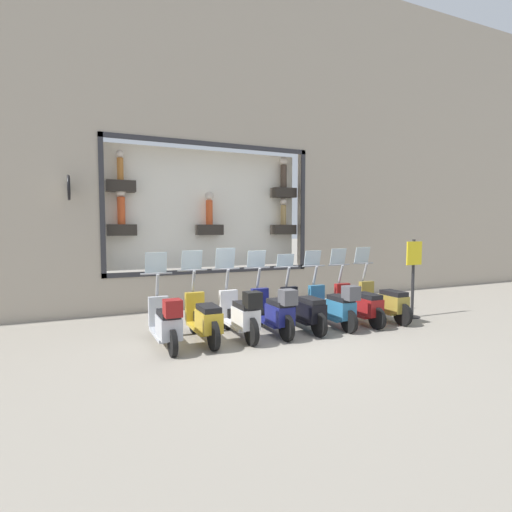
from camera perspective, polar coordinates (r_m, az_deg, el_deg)
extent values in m
plane|color=gray|center=(7.80, 1.92, -11.70)|extent=(120.00, 120.00, 0.00)
cube|color=#ADA08E|center=(17.36, 29.13, 11.99)|extent=(0.40, 15.20, 9.33)
cube|color=#ADA08E|center=(10.99, -6.40, -4.68)|extent=(0.40, 5.61, 0.91)
cube|color=#ADA08E|center=(11.84, -6.67, 27.55)|extent=(0.40, 5.61, 4.97)
cube|color=#2D2D33|center=(10.88, -6.21, 15.58)|extent=(0.04, 5.61, 0.12)
cube|color=#2D2D33|center=(10.72, -6.07, -2.12)|extent=(0.04, 5.61, 0.12)
cube|color=#2D2D33|center=(11.81, 6.70, 6.53)|extent=(0.04, 0.12, 3.45)
cube|color=#2D2D33|center=(10.16, -21.12, 6.68)|extent=(0.04, 0.12, 3.45)
cube|color=white|center=(11.20, -7.04, 6.66)|extent=(0.04, 5.37, 3.21)
cube|color=#28231E|center=(11.92, 3.95, 9.00)|extent=(0.36, 0.70, 0.28)
cylinder|color=#47382D|center=(11.97, 3.96, 11.26)|extent=(0.19, 0.19, 0.67)
sphere|color=beige|center=(12.03, 3.97, 13.41)|extent=(0.24, 0.24, 0.24)
cube|color=#28231E|center=(10.57, -18.77, 9.42)|extent=(0.36, 0.70, 0.28)
cylinder|color=#B26B2D|center=(10.62, -18.83, 11.66)|extent=(0.15, 0.15, 0.55)
sphere|color=beige|center=(10.68, -18.87, 13.66)|extent=(0.20, 0.20, 0.20)
cube|color=#28231E|center=(11.87, 3.92, 3.78)|extent=(0.36, 0.70, 0.28)
cylinder|color=#9E7F4C|center=(11.88, 3.93, 5.87)|extent=(0.16, 0.16, 0.58)
sphere|color=beige|center=(11.90, 3.94, 7.79)|extent=(0.21, 0.21, 0.21)
cube|color=#28231E|center=(10.98, -6.67, 3.74)|extent=(0.36, 0.70, 0.28)
cylinder|color=#CC4C23|center=(10.99, -6.69, 6.19)|extent=(0.18, 0.18, 0.66)
sphere|color=beige|center=(11.01, -6.71, 8.52)|extent=(0.24, 0.24, 0.24)
cube|color=#28231E|center=(10.52, -18.64, 3.54)|extent=(0.36, 0.70, 0.28)
cylinder|color=#CC4C23|center=(10.53, -18.70, 6.15)|extent=(0.19, 0.19, 0.68)
sphere|color=beige|center=(10.56, -18.76, 8.66)|extent=(0.25, 0.25, 0.25)
cylinder|color=black|center=(10.01, -25.16, 8.76)|extent=(0.35, 0.05, 0.05)
torus|color=black|center=(9.83, -25.18, 8.85)|extent=(0.56, 0.06, 0.56)
cylinder|color=white|center=(9.83, -25.18, 8.85)|extent=(0.46, 0.03, 0.46)
cylinder|color=black|center=(10.22, 15.05, -6.65)|extent=(0.49, 0.09, 0.49)
cylinder|color=black|center=(9.27, 20.23, -7.87)|extent=(0.49, 0.09, 0.49)
cube|color=olive|center=(9.74, 17.51, -7.31)|extent=(1.02, 0.38, 0.06)
cube|color=olive|center=(9.43, 19.05, -6.42)|extent=(0.61, 0.35, 0.36)
cube|color=black|center=(9.39, 19.09, -5.04)|extent=(0.58, 0.31, 0.10)
cube|color=olive|center=(10.09, 15.48, -5.09)|extent=(0.12, 0.37, 0.56)
cylinder|color=gray|center=(10.07, 15.28, -2.26)|extent=(0.20, 0.06, 0.45)
cylinder|color=gray|center=(10.11, 15.06, -1.01)|extent=(0.04, 0.61, 0.04)
cube|color=silver|center=(10.12, 14.93, 0.13)|extent=(0.10, 0.42, 0.39)
cylinder|color=black|center=(9.80, 11.76, -7.12)|extent=(0.46, 0.09, 0.46)
cylinder|color=black|center=(8.79, 16.91, -8.52)|extent=(0.46, 0.09, 0.46)
cube|color=maroon|center=(9.29, 14.19, -7.86)|extent=(1.02, 0.38, 0.06)
cube|color=maroon|center=(8.96, 15.70, -6.96)|extent=(0.61, 0.35, 0.36)
cube|color=black|center=(8.92, 15.73, -5.50)|extent=(0.58, 0.31, 0.10)
cube|color=maroon|center=(9.65, 12.21, -5.50)|extent=(0.12, 0.37, 0.56)
cylinder|color=gray|center=(9.64, 12.00, -2.55)|extent=(0.20, 0.06, 0.45)
cylinder|color=gray|center=(9.67, 11.78, -1.25)|extent=(0.04, 0.61, 0.04)
cube|color=silver|center=(9.69, 11.66, -0.07)|extent=(0.10, 0.42, 0.39)
cylinder|color=black|center=(9.41, 8.21, -7.54)|extent=(0.47, 0.09, 0.47)
cylinder|color=black|center=(8.34, 13.16, -9.11)|extent=(0.47, 0.09, 0.47)
cube|color=teal|center=(8.87, 10.53, -8.36)|extent=(1.02, 0.39, 0.06)
cube|color=teal|center=(8.53, 11.99, -7.44)|extent=(0.61, 0.35, 0.36)
cube|color=black|center=(8.49, 12.02, -5.92)|extent=(0.58, 0.31, 0.10)
cube|color=teal|center=(9.25, 8.63, -5.86)|extent=(0.12, 0.37, 0.56)
cylinder|color=gray|center=(9.24, 8.43, -2.78)|extent=(0.20, 0.06, 0.45)
cylinder|color=gray|center=(9.27, 8.21, -1.42)|extent=(0.04, 0.60, 0.04)
cube|color=silver|center=(9.29, 8.09, -0.30)|extent=(0.09, 0.42, 0.35)
cube|color=#4C4C51|center=(8.19, 13.43, -5.16)|extent=(0.28, 0.28, 0.28)
cylinder|color=black|center=(9.05, 4.38, -7.94)|extent=(0.48, 0.09, 0.48)
cylinder|color=black|center=(7.95, 8.99, -9.67)|extent=(0.48, 0.09, 0.48)
cube|color=black|center=(8.49, 6.53, -8.83)|extent=(1.02, 0.38, 0.06)
cube|color=black|center=(8.13, 7.90, -7.90)|extent=(0.61, 0.35, 0.36)
cube|color=black|center=(8.09, 7.91, -6.31)|extent=(0.58, 0.31, 0.10)
cube|color=black|center=(8.89, 4.74, -6.19)|extent=(0.12, 0.37, 0.56)
cylinder|color=gray|center=(8.88, 4.54, -2.98)|extent=(0.20, 0.06, 0.45)
cylinder|color=gray|center=(8.91, 4.34, -1.57)|extent=(0.04, 0.60, 0.04)
cube|color=silver|center=(8.94, 4.22, -0.62)|extent=(0.08, 0.42, 0.29)
cylinder|color=black|center=(8.72, 0.25, -8.30)|extent=(0.50, 0.09, 0.50)
cylinder|color=black|center=(7.59, 4.37, -10.19)|extent=(0.50, 0.09, 0.50)
cube|color=navy|center=(8.16, 2.16, -9.27)|extent=(1.02, 0.39, 0.06)
cube|color=navy|center=(7.78, 3.40, -8.33)|extent=(0.61, 0.35, 0.36)
cube|color=black|center=(7.74, 3.41, -6.67)|extent=(0.58, 0.31, 0.10)
cube|color=navy|center=(8.57, 0.54, -6.49)|extent=(0.12, 0.37, 0.56)
cylinder|color=gray|center=(8.56, 0.35, -3.16)|extent=(0.20, 0.06, 0.45)
cylinder|color=gray|center=(8.60, 0.16, -1.69)|extent=(0.04, 0.60, 0.04)
cube|color=silver|center=(8.62, 0.05, -0.43)|extent=(0.09, 0.42, 0.37)
cube|color=#4C4C51|center=(7.43, 4.58, -5.88)|extent=(0.28, 0.28, 0.28)
cylinder|color=black|center=(8.45, -4.19, -8.66)|extent=(0.52, 0.09, 0.52)
cylinder|color=black|center=(7.29, -0.67, -10.73)|extent=(0.52, 0.09, 0.52)
cube|color=silver|center=(7.87, -2.56, -9.71)|extent=(1.02, 0.39, 0.06)
cube|color=silver|center=(7.49, -1.50, -8.78)|extent=(0.61, 0.35, 0.36)
cube|color=black|center=(7.44, -1.50, -7.06)|extent=(0.58, 0.31, 0.10)
cube|color=silver|center=(8.30, -3.97, -6.80)|extent=(0.12, 0.37, 0.56)
cylinder|color=gray|center=(8.29, -4.15, -3.36)|extent=(0.20, 0.06, 0.45)
cylinder|color=gray|center=(8.33, -4.32, -1.85)|extent=(0.04, 0.60, 0.04)
cube|color=silver|center=(8.35, -4.42, -0.32)|extent=(0.11, 0.42, 0.43)
cube|color=black|center=(7.12, -0.50, -6.25)|extent=(0.28, 0.28, 0.28)
cylinder|color=black|center=(8.24, -8.91, -9.01)|extent=(0.53, 0.09, 0.53)
cylinder|color=black|center=(7.05, -6.10, -11.23)|extent=(0.53, 0.09, 0.53)
cube|color=gold|center=(7.64, -7.62, -10.13)|extent=(1.02, 0.38, 0.06)
cube|color=gold|center=(7.25, -6.78, -9.21)|extent=(0.61, 0.35, 0.36)
cube|color=black|center=(7.20, -6.79, -7.43)|extent=(0.58, 0.31, 0.10)
cube|color=gold|center=(8.09, -8.75, -7.10)|extent=(0.12, 0.37, 0.56)
cylinder|color=gray|center=(8.07, -8.92, -3.57)|extent=(0.20, 0.06, 0.45)
cylinder|color=gray|center=(8.11, -9.06, -2.01)|extent=(0.04, 0.60, 0.04)
cube|color=silver|center=(8.13, -9.15, -0.58)|extent=(0.10, 0.42, 0.40)
cylinder|color=black|center=(8.12, -13.88, -9.53)|extent=(0.45, 0.09, 0.45)
cylinder|color=black|center=(6.85, -11.83, -12.06)|extent=(0.45, 0.09, 0.45)
cube|color=#B7BCC6|center=(7.49, -12.94, -10.77)|extent=(1.02, 0.38, 0.06)
cube|color=#B7BCC6|center=(7.08, -12.37, -9.87)|extent=(0.61, 0.35, 0.36)
cube|color=black|center=(7.03, -12.40, -8.05)|extent=(0.58, 0.31, 0.10)
cube|color=#B7BCC6|center=(7.94, -13.76, -7.64)|extent=(0.12, 0.37, 0.56)
cylinder|color=gray|center=(7.92, -13.91, -4.04)|extent=(0.20, 0.06, 0.45)
cylinder|color=gray|center=(7.96, -14.02, -2.45)|extent=(0.04, 0.61, 0.04)
cube|color=silver|center=(7.98, -14.10, -0.93)|extent=(0.10, 0.42, 0.41)
cube|color=maroon|center=(6.67, -11.82, -7.30)|extent=(0.28, 0.28, 0.28)
cylinder|color=#232326|center=(10.24, 21.37, -8.09)|extent=(0.36, 0.36, 0.02)
cylinder|color=#232326|center=(10.09, 21.50, -3.02)|extent=(0.07, 0.07, 1.85)
cube|color=yellow|center=(10.03, 21.67, 0.38)|extent=(0.03, 0.45, 0.55)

